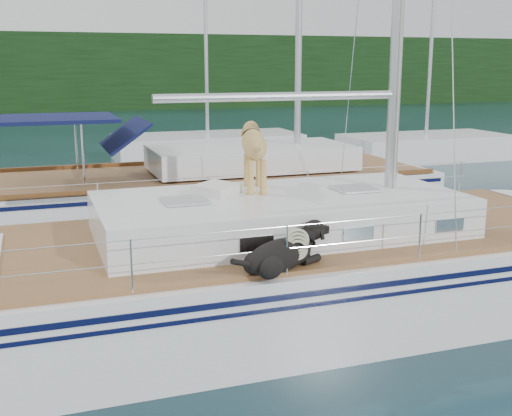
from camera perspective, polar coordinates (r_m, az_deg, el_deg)
name	(u,v)px	position (r m, az deg, el deg)	size (l,w,h in m)	color
ground	(228,320)	(9.50, -2.49, -9.93)	(120.00, 120.00, 0.00)	black
tree_line	(61,72)	(53.47, -16.92, 11.48)	(90.00, 3.00, 6.00)	black
shore_bank	(63,102)	(54.75, -16.82, 8.98)	(92.00, 1.00, 1.20)	#595147
main_sailboat	(234,275)	(9.29, -1.96, -5.99)	(12.00, 4.03, 14.01)	white
neighbor_sailboat	(208,193)	(15.35, -4.28, 1.29)	(11.00, 3.50, 13.30)	white
bg_boat_center	(208,147)	(25.46, -4.32, 5.44)	(7.20, 3.00, 11.65)	white
bg_boat_east	(425,147)	(26.05, 14.82, 5.24)	(6.40, 3.00, 11.65)	white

